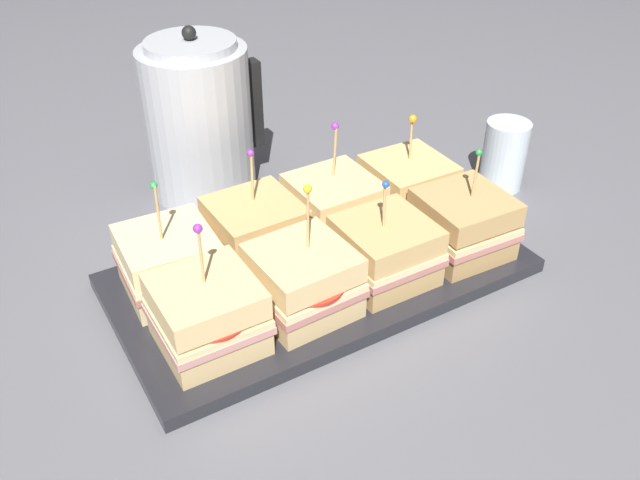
# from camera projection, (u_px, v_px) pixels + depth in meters

# --- Properties ---
(ground_plane) EXTENTS (6.00, 6.00, 0.00)m
(ground_plane) POSITION_uv_depth(u_px,v_px,m) (320.00, 278.00, 0.88)
(ground_plane) COLOR slate
(serving_platter) EXTENTS (0.52, 0.27, 0.02)m
(serving_platter) POSITION_uv_depth(u_px,v_px,m) (320.00, 273.00, 0.87)
(serving_platter) COLOR #232328
(serving_platter) RESTS_ON ground_plane
(sandwich_front_far_left) EXTENTS (0.11, 0.11, 0.16)m
(sandwich_front_far_left) POSITION_uv_depth(u_px,v_px,m) (207.00, 315.00, 0.73)
(sandwich_front_far_left) COLOR #DBB77A
(sandwich_front_far_left) RESTS_ON serving_platter
(sandwich_front_center_left) EXTENTS (0.12, 0.12, 0.16)m
(sandwich_front_center_left) POSITION_uv_depth(u_px,v_px,m) (303.00, 281.00, 0.78)
(sandwich_front_center_left) COLOR #DBB77A
(sandwich_front_center_left) RESTS_ON serving_platter
(sandwich_front_center_right) EXTENTS (0.11, 0.11, 0.14)m
(sandwich_front_center_right) POSITION_uv_depth(u_px,v_px,m) (385.00, 251.00, 0.83)
(sandwich_front_center_right) COLOR tan
(sandwich_front_center_right) RESTS_ON serving_platter
(sandwich_front_far_right) EXTENTS (0.12, 0.12, 0.15)m
(sandwich_front_far_right) POSITION_uv_depth(u_px,v_px,m) (463.00, 224.00, 0.87)
(sandwich_front_far_right) COLOR tan
(sandwich_front_far_right) RESTS_ON serving_platter
(sandwich_back_far_left) EXTENTS (0.12, 0.12, 0.16)m
(sandwich_back_far_left) POSITION_uv_depth(u_px,v_px,m) (169.00, 262.00, 0.81)
(sandwich_back_far_left) COLOR beige
(sandwich_back_far_left) RESTS_ON serving_platter
(sandwich_back_center_left) EXTENTS (0.11, 0.11, 0.15)m
(sandwich_back_center_left) POSITION_uv_depth(u_px,v_px,m) (256.00, 232.00, 0.86)
(sandwich_back_center_left) COLOR tan
(sandwich_back_center_left) RESTS_ON serving_platter
(sandwich_back_center_right) EXTENTS (0.11, 0.11, 0.16)m
(sandwich_back_center_right) POSITION_uv_depth(u_px,v_px,m) (333.00, 207.00, 0.91)
(sandwich_back_center_right) COLOR #DBB77A
(sandwich_back_center_right) RESTS_ON serving_platter
(sandwich_back_far_right) EXTENTS (0.11, 0.11, 0.14)m
(sandwich_back_far_right) POSITION_uv_depth(u_px,v_px,m) (407.00, 186.00, 0.96)
(sandwich_back_far_right) COLOR tan
(sandwich_back_far_right) RESTS_ON serving_platter
(kettle_steel) EXTENTS (0.18, 0.16, 0.26)m
(kettle_steel) POSITION_uv_depth(u_px,v_px,m) (199.00, 120.00, 1.00)
(kettle_steel) COLOR #B7BABF
(kettle_steel) RESTS_ON ground_plane
(drinking_glass) EXTENTS (0.07, 0.07, 0.11)m
(drinking_glass) POSITION_uv_depth(u_px,v_px,m) (504.00, 155.00, 1.04)
(drinking_glass) COLOR silver
(drinking_glass) RESTS_ON ground_plane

